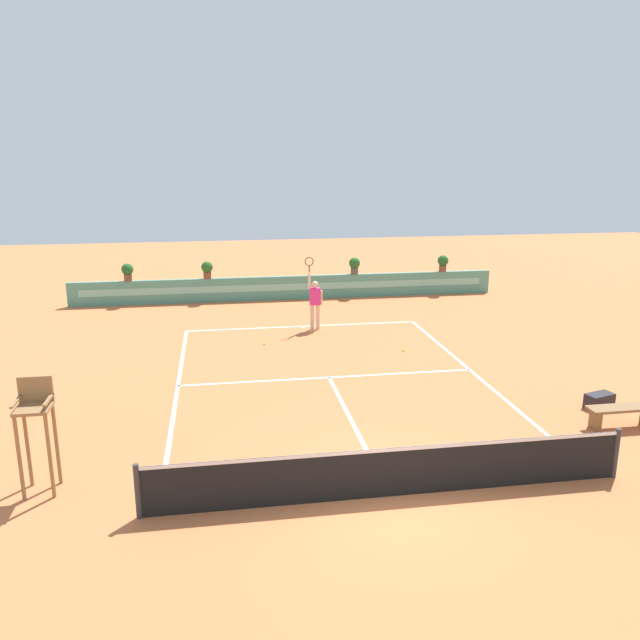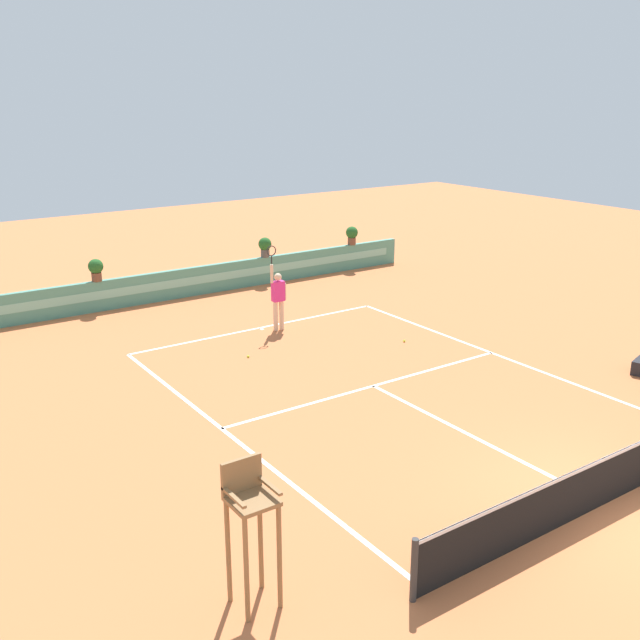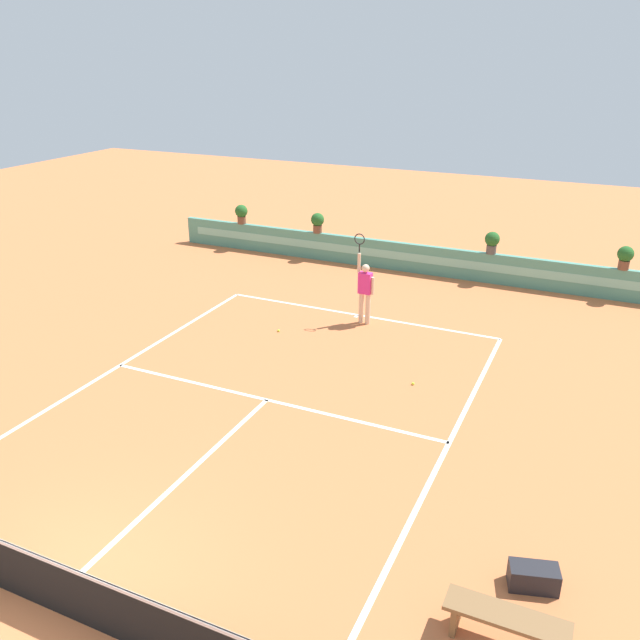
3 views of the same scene
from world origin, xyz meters
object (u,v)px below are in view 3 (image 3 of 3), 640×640
object	(u,v)px
tennis_ball_near_baseline	(413,383)
potted_plant_far_right	(625,256)
tennis_ball_mid_court	(279,331)
potted_plant_right	(492,241)
gear_bag	(533,577)
bench_courtside	(506,622)
tennis_player	(365,288)
potted_plant_far_left	(241,213)
potted_plant_left	(318,221)

from	to	relation	value
tennis_ball_near_baseline	potted_plant_far_right	distance (m)	9.06
tennis_ball_mid_court	potted_plant_right	world-z (taller)	potted_plant_right
gear_bag	tennis_ball_mid_court	xyz separation A→B (m)	(-7.68, 6.63, -0.15)
bench_courtside	potted_plant_right	xyz separation A→B (m)	(-3.07, 14.34, 1.04)
tennis_ball_mid_court	tennis_player	bearing A→B (deg)	39.23
potted_plant_far_left	tennis_ball_mid_court	bearing A→B (deg)	-52.42
potted_plant_far_left	gear_bag	bearing A→B (deg)	-46.02
potted_plant_far_right	potted_plant_left	world-z (taller)	same
tennis_ball_near_baseline	tennis_ball_mid_court	bearing A→B (deg)	161.69
potted_plant_right	potted_plant_far_right	size ratio (longest dim) A/B	1.00
potted_plant_right	potted_plant_left	size ratio (longest dim) A/B	1.00
tennis_ball_mid_court	potted_plant_right	distance (m)	8.01
tennis_player	potted_plant_far_right	size ratio (longest dim) A/B	3.57
potted_plant_far_right	potted_plant_left	bearing A→B (deg)	180.00
gear_bag	potted_plant_left	size ratio (longest dim) A/B	0.97
gear_bag	potted_plant_far_right	world-z (taller)	potted_plant_far_right
tennis_player	potted_plant_right	world-z (taller)	tennis_player
tennis_ball_mid_court	potted_plant_far_left	size ratio (longest dim) A/B	0.09
tennis_player	potted_plant_left	world-z (taller)	tennis_player
potted_plant_far_right	tennis_player	bearing A→B (deg)	-142.41
potted_plant_left	bench_courtside	bearing A→B (deg)	-56.99
potted_plant_far_left	tennis_player	bearing A→B (deg)	-35.65
bench_courtside	gear_bag	size ratio (longest dim) A/B	2.29
potted_plant_far_right	potted_plant_left	distance (m)	10.22
tennis_ball_mid_court	potted_plant_far_right	xyz separation A→B (m)	(8.38, 6.54, 1.38)
gear_bag	tennis_ball_near_baseline	world-z (taller)	gear_bag
tennis_player	potted_plant_right	distance (m)	5.58
gear_bag	potted_plant_left	world-z (taller)	potted_plant_left
tennis_ball_mid_court	potted_plant_left	world-z (taller)	potted_plant_left
bench_courtside	potted_plant_far_right	world-z (taller)	potted_plant_far_right
tennis_ball_near_baseline	potted_plant_right	distance (m)	8.08
potted_plant_far_right	potted_plant_far_left	distance (m)	13.42
tennis_player	potted_plant_left	bearing A→B (deg)	126.99
tennis_ball_mid_court	potted_plant_left	bearing A→B (deg)	105.72
potted_plant_right	tennis_player	bearing A→B (deg)	-116.61
tennis_ball_mid_court	potted_plant_far_right	bearing A→B (deg)	37.97
gear_bag	tennis_ball_mid_court	bearing A→B (deg)	139.18
potted_plant_right	potted_plant_far_left	xyz separation A→B (m)	(-9.44, 0.00, 0.00)
tennis_player	tennis_ball_near_baseline	world-z (taller)	tennis_player
potted_plant_far_left	potted_plant_far_right	bearing A→B (deg)	0.00
bench_courtside	tennis_player	bearing A→B (deg)	120.73
tennis_ball_near_baseline	potted_plant_far_right	bearing A→B (deg)	62.70
potted_plant_right	potted_plant_far_right	bearing A→B (deg)	0.00
bench_courtside	potted_plant_far_left	size ratio (longest dim) A/B	2.21
tennis_player	potted_plant_left	size ratio (longest dim) A/B	3.57
bench_courtside	tennis_ball_mid_court	xyz separation A→B (m)	(-7.47, 7.80, -0.34)
tennis_player	potted_plant_left	distance (m)	6.25
bench_courtside	tennis_ball_mid_court	world-z (taller)	bench_courtside
tennis_player	tennis_ball_mid_court	size ratio (longest dim) A/B	38.01
potted_plant_left	potted_plant_far_left	bearing A→B (deg)	180.00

